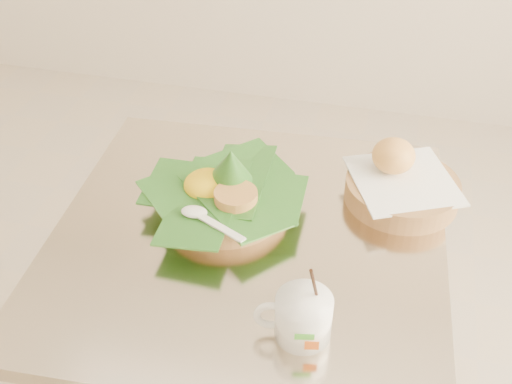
% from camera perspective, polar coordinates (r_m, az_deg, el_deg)
% --- Properties ---
extents(cafe_table, '(0.74, 0.74, 0.75)m').
position_cam_1_polar(cafe_table, '(1.31, -0.68, -11.09)').
color(cafe_table, gray).
rests_on(cafe_table, floor).
extents(rice_basket, '(0.30, 0.30, 0.15)m').
position_cam_1_polar(rice_basket, '(1.19, -2.85, 0.09)').
color(rice_basket, '#A37745').
rests_on(rice_basket, cafe_table).
extents(bread_basket, '(0.24, 0.24, 0.11)m').
position_cam_1_polar(bread_basket, '(1.25, 12.72, 0.70)').
color(bread_basket, '#A37745').
rests_on(bread_basket, cafe_table).
extents(coffee_mug, '(0.12, 0.09, 0.15)m').
position_cam_1_polar(coffee_mug, '(0.97, 4.10, -10.92)').
color(coffee_mug, white).
rests_on(coffee_mug, cafe_table).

